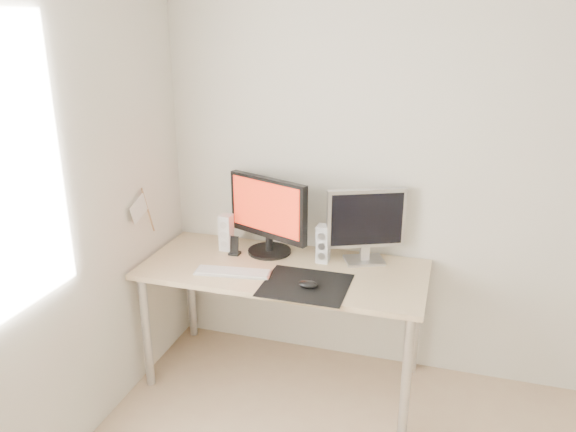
{
  "coord_description": "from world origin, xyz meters",
  "views": [
    {
      "loc": [
        -0.07,
        -1.38,
        2.05
      ],
      "look_at": [
        -0.93,
        1.46,
        1.01
      ],
      "focal_mm": 35.0,
      "sensor_mm": 36.0,
      "label": 1
    }
  ],
  "objects_px": {
    "main_monitor": "(268,213)",
    "mouse": "(308,284)",
    "speaker_right": "(323,244)",
    "second_monitor": "(366,222)",
    "speaker_left": "(226,232)",
    "phone_dock": "(235,249)",
    "keyboard": "(233,272)",
    "desk": "(283,280)"
  },
  "relations": [
    {
      "from": "main_monitor",
      "to": "keyboard",
      "type": "height_order",
      "value": "main_monitor"
    },
    {
      "from": "second_monitor",
      "to": "speaker_right",
      "type": "relative_size",
      "value": 1.97
    },
    {
      "from": "main_monitor",
      "to": "speaker_right",
      "type": "bearing_deg",
      "value": -4.94
    },
    {
      "from": "desk",
      "to": "main_monitor",
      "type": "bearing_deg",
      "value": 130.62
    },
    {
      "from": "mouse",
      "to": "speaker_left",
      "type": "bearing_deg",
      "value": 149.07
    },
    {
      "from": "mouse",
      "to": "speaker_right",
      "type": "bearing_deg",
      "value": 90.86
    },
    {
      "from": "keyboard",
      "to": "phone_dock",
      "type": "distance_m",
      "value": 0.27
    },
    {
      "from": "desk",
      "to": "keyboard",
      "type": "relative_size",
      "value": 3.7
    },
    {
      "from": "main_monitor",
      "to": "second_monitor",
      "type": "distance_m",
      "value": 0.57
    },
    {
      "from": "mouse",
      "to": "speaker_right",
      "type": "distance_m",
      "value": 0.37
    },
    {
      "from": "speaker_right",
      "to": "keyboard",
      "type": "bearing_deg",
      "value": -145.51
    },
    {
      "from": "speaker_left",
      "to": "keyboard",
      "type": "bearing_deg",
      "value": -61.83
    },
    {
      "from": "second_monitor",
      "to": "keyboard",
      "type": "bearing_deg",
      "value": -150.98
    },
    {
      "from": "keyboard",
      "to": "phone_dock",
      "type": "xyz_separation_m",
      "value": [
        -0.09,
        0.25,
        0.03
      ]
    },
    {
      "from": "desk",
      "to": "phone_dock",
      "type": "relative_size",
      "value": 13.98
    },
    {
      "from": "mouse",
      "to": "main_monitor",
      "type": "bearing_deg",
      "value": 131.98
    },
    {
      "from": "main_monitor",
      "to": "second_monitor",
      "type": "bearing_deg",
      "value": 3.97
    },
    {
      "from": "speaker_left",
      "to": "speaker_right",
      "type": "height_order",
      "value": "same"
    },
    {
      "from": "keyboard",
      "to": "phone_dock",
      "type": "relative_size",
      "value": 3.78
    },
    {
      "from": "speaker_left",
      "to": "keyboard",
      "type": "height_order",
      "value": "speaker_left"
    },
    {
      "from": "mouse",
      "to": "main_monitor",
      "type": "distance_m",
      "value": 0.57
    },
    {
      "from": "speaker_left",
      "to": "second_monitor",
      "type": "bearing_deg",
      "value": 4.28
    },
    {
      "from": "desk",
      "to": "second_monitor",
      "type": "height_order",
      "value": "second_monitor"
    },
    {
      "from": "mouse",
      "to": "main_monitor",
      "type": "xyz_separation_m",
      "value": [
        -0.35,
        0.39,
        0.23
      ]
    },
    {
      "from": "speaker_left",
      "to": "keyboard",
      "type": "distance_m",
      "value": 0.36
    },
    {
      "from": "mouse",
      "to": "main_monitor",
      "type": "relative_size",
      "value": 0.2
    },
    {
      "from": "speaker_right",
      "to": "phone_dock",
      "type": "height_order",
      "value": "speaker_right"
    },
    {
      "from": "main_monitor",
      "to": "keyboard",
      "type": "distance_m",
      "value": 0.42
    },
    {
      "from": "second_monitor",
      "to": "main_monitor",
      "type": "bearing_deg",
      "value": -176.03
    },
    {
      "from": "mouse",
      "to": "desk",
      "type": "height_order",
      "value": "mouse"
    },
    {
      "from": "phone_dock",
      "to": "speaker_right",
      "type": "bearing_deg",
      "value": 5.49
    },
    {
      "from": "desk",
      "to": "main_monitor",
      "type": "height_order",
      "value": "main_monitor"
    },
    {
      "from": "desk",
      "to": "keyboard",
      "type": "xyz_separation_m",
      "value": [
        -0.24,
        -0.16,
        0.09
      ]
    },
    {
      "from": "main_monitor",
      "to": "phone_dock",
      "type": "bearing_deg",
      "value": -156.54
    },
    {
      "from": "speaker_left",
      "to": "phone_dock",
      "type": "height_order",
      "value": "speaker_left"
    },
    {
      "from": "second_monitor",
      "to": "speaker_right",
      "type": "distance_m",
      "value": 0.27
    },
    {
      "from": "desk",
      "to": "speaker_left",
      "type": "distance_m",
      "value": 0.47
    },
    {
      "from": "speaker_left",
      "to": "phone_dock",
      "type": "xyz_separation_m",
      "value": [
        0.07,
        -0.06,
        -0.08
      ]
    },
    {
      "from": "speaker_right",
      "to": "second_monitor",
      "type": "bearing_deg",
      "value": 16.82
    },
    {
      "from": "main_monitor",
      "to": "mouse",
      "type": "bearing_deg",
      "value": -48.02
    },
    {
      "from": "desk",
      "to": "speaker_left",
      "type": "bearing_deg",
      "value": 159.79
    },
    {
      "from": "keyboard",
      "to": "phone_dock",
      "type": "bearing_deg",
      "value": 109.84
    }
  ]
}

